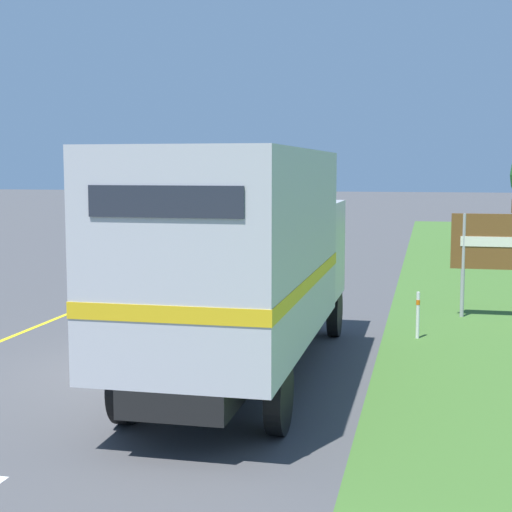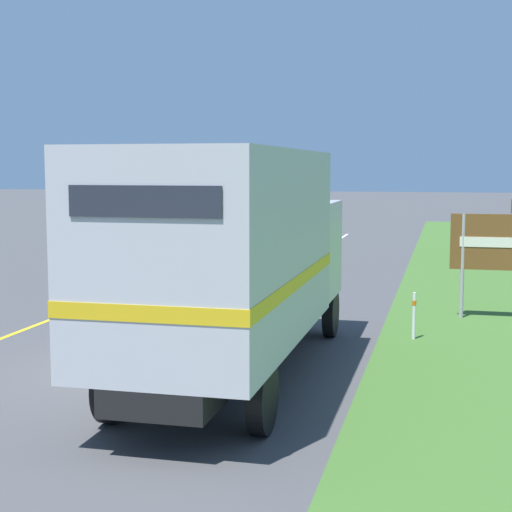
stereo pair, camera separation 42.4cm
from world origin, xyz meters
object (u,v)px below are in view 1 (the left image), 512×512
Objects in this scene: horse_trailer_truck at (243,255)px; delineator_post at (418,314)px; lead_car_white at (240,239)px; highway_sign at (496,244)px.

horse_trailer_truck reaches higher than delineator_post.
lead_car_white is (-3.47, 14.10, -1.06)m from horse_trailer_truck.
lead_car_white is at bearing 120.96° from delineator_post.
lead_car_white is at bearing 103.80° from horse_trailer_truck.
highway_sign reaches higher than lead_car_white.
highway_sign is at bearing 56.94° from delineator_post.
horse_trailer_truck reaches higher than lead_car_white.
highway_sign is (4.38, 6.39, -0.35)m from horse_trailer_truck.
delineator_post is at bearing -123.06° from highway_sign.
horse_trailer_truck is 8.59× the size of delineator_post.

